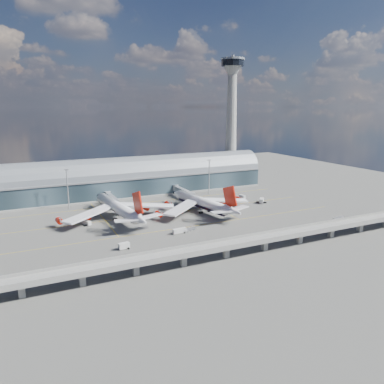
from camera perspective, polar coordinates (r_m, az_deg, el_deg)
name	(u,v)px	position (r m, az deg, el deg)	size (l,w,h in m)	color
ground	(176,222)	(209.65, -2.46, -4.67)	(500.00, 500.00, 0.00)	#474744
taxi_lines	(162,213)	(229.33, -4.62, -3.15)	(200.00, 80.12, 0.01)	gold
terminal	(134,179)	(278.36, -8.76, 1.99)	(200.00, 30.00, 28.00)	#1E2B33
control_tower	(231,121)	(313.06, 6.02, 10.68)	(19.00, 19.00, 103.00)	gray
guideway	(226,246)	(161.44, 5.25, -8.16)	(220.00, 8.50, 7.20)	gray
floodlight_mast_left	(68,188)	(245.91, -18.42, 0.59)	(3.00, 0.70, 25.70)	gray
floodlight_mast_right	(209,176)	(275.64, 2.63, 2.50)	(3.00, 0.70, 25.70)	gray
airliner_left	(119,208)	(218.55, -11.07, -2.43)	(69.36, 72.94, 22.22)	white
airliner_right	(203,203)	(229.05, 1.71, -1.70)	(64.14, 67.11, 21.35)	white
jet_bridge_left	(111,197)	(250.28, -12.22, -0.82)	(4.40, 28.00, 7.25)	gray
jet_bridge_right	(183,191)	(264.00, -1.45, 0.18)	(4.40, 32.00, 7.25)	gray
service_truck_0	(87,223)	(212.77, -15.77, -4.52)	(4.43, 6.39, 2.53)	beige
service_truck_1	(124,246)	(173.94, -10.34, -8.10)	(5.35, 3.14, 2.93)	beige
service_truck_2	(179,231)	(191.59, -1.92, -5.94)	(7.41, 2.74, 2.63)	beige
service_truck_3	(262,201)	(255.37, 10.55, -1.31)	(6.11, 6.37, 3.09)	beige
service_truck_4	(242,197)	(264.65, 7.68, -0.75)	(2.98, 5.06, 2.76)	beige
service_truck_5	(193,202)	(247.46, 0.18, -1.52)	(4.73, 7.08, 3.20)	beige
cargo_train_0	(118,260)	(161.29, -11.24, -10.06)	(8.01, 3.37, 1.75)	gray
cargo_train_1	(189,230)	(194.84, -0.48, -5.78)	(9.20, 5.02, 1.56)	gray
cargo_train_2	(338,219)	(228.91, 21.38, -3.81)	(8.15, 2.51, 1.79)	gray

